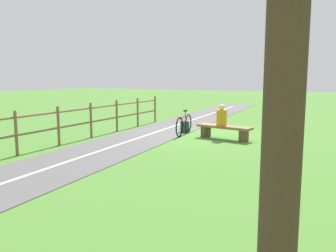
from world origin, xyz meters
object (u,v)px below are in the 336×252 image
(person_seated, at_px, (222,116))
(backpack, at_px, (185,127))
(bicycle, at_px, (184,125))
(bench, at_px, (224,130))
(tree_far_right, at_px, (280,91))

(person_seated, distance_m, backpack, 1.84)
(bicycle, xyz_separation_m, backpack, (0.19, -0.50, -0.16))
(bench, height_order, backpack, bench)
(person_seated, height_order, backpack, person_seated)
(tree_far_right, bearing_deg, backpack, -61.70)
(bicycle, relative_size, backpack, 3.93)
(bench, xyz_separation_m, tree_far_right, (-3.03, 8.18, 1.62))
(backpack, xyz_separation_m, tree_far_right, (-4.77, 8.85, 1.73))
(bicycle, bearing_deg, backpack, -164.53)
(bicycle, distance_m, tree_far_right, 9.64)
(backpack, bearing_deg, bench, 158.71)
(person_seated, distance_m, tree_far_right, 8.85)
(bench, xyz_separation_m, backpack, (1.73, -0.68, -0.11))
(person_seated, relative_size, backpack, 1.68)
(person_seated, xyz_separation_m, bicycle, (1.44, -0.15, -0.38))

